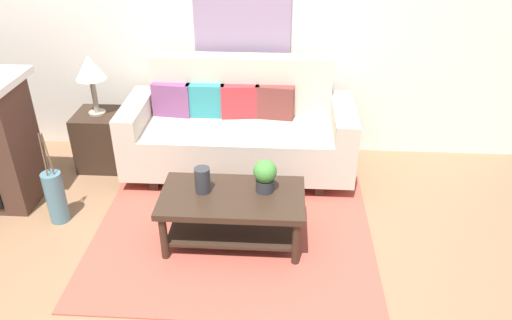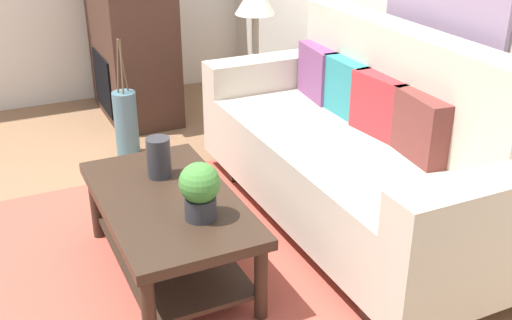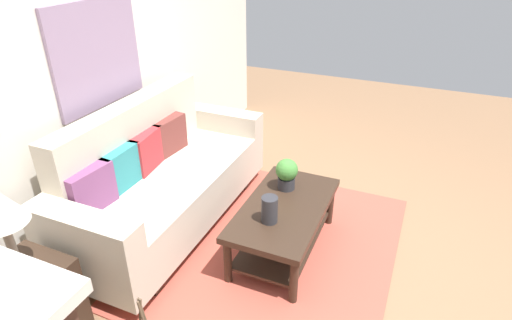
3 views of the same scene
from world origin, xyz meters
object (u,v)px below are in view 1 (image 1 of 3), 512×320
throw_pillow_plum (172,100)px  potted_plant_tabletop (265,175)px  throw_pillow_teal (206,100)px  throw_pillow_maroon (275,102)px  side_table (102,140)px  framed_painting (242,10)px  coffee_table (233,207)px  table_lamp (90,70)px  throw_pillow_crimson (240,101)px  floor_vase (56,197)px  couch (239,131)px  tabletop_vase (202,180)px

throw_pillow_plum → potted_plant_tabletop: (0.94, -1.13, -0.11)m
throw_pillow_teal → throw_pillow_maroon: 0.65m
throw_pillow_plum → side_table: size_ratio=0.64×
potted_plant_tabletop → framed_painting: framed_painting is taller
throw_pillow_maroon → framed_painting: bearing=133.7°
coffee_table → framed_painting: 1.91m
table_lamp → throw_pillow_plum: bearing=7.7°
throw_pillow_teal → throw_pillow_crimson: bearing=0.0°
floor_vase → throw_pillow_crimson: bearing=35.6°
couch → potted_plant_tabletop: 1.05m
throw_pillow_teal → floor_vase: throw_pillow_teal is taller
table_lamp → floor_vase: bearing=-95.2°
throw_pillow_maroon → floor_vase: 2.09m
throw_pillow_maroon → table_lamp: size_ratio=0.63×
throw_pillow_plum → coffee_table: throw_pillow_plum is taller
throw_pillow_crimson → framed_painting: (0.00, 0.34, 0.76)m
side_table → floor_vase: size_ratio=1.23×
throw_pillow_crimson → throw_pillow_maroon: bearing=0.0°
table_lamp → tabletop_vase: bearing=-42.5°
couch → throw_pillow_maroon: couch is taller
tabletop_vase → potted_plant_tabletop: bearing=4.7°
throw_pillow_plum → floor_vase: size_ratio=0.79×
coffee_table → tabletop_vase: size_ratio=5.42×
throw_pillow_teal → floor_vase: bearing=-137.3°
throw_pillow_maroon → potted_plant_tabletop: (-0.04, -1.13, -0.11)m
throw_pillow_plum → floor_vase: (-0.79, -1.03, -0.45)m
throw_pillow_plum → tabletop_vase: (0.47, -1.17, -0.15)m
couch → coffee_table: (0.04, -1.08, -0.12)m
throw_pillow_teal → table_lamp: bearing=-174.7°
throw_pillow_teal → potted_plant_tabletop: bearing=-61.6°
throw_pillow_crimson → potted_plant_tabletop: 1.17m
couch → side_table: size_ratio=3.77×
potted_plant_tabletop → coffee_table: bearing=-162.9°
side_table → potted_plant_tabletop: bearing=-32.2°
throw_pillow_maroon → throw_pillow_teal: bearing=180.0°
couch → potted_plant_tabletop: (0.29, -1.00, 0.14)m
throw_pillow_teal → framed_painting: bearing=46.3°
coffee_table → framed_painting: bearing=91.6°
throw_pillow_crimson → potted_plant_tabletop: throw_pillow_crimson is taller
throw_pillow_crimson → side_table: 1.42m
throw_pillow_crimson → side_table: (-1.36, -0.10, -0.40)m
couch → throw_pillow_teal: size_ratio=5.87×
throw_pillow_maroon → potted_plant_tabletop: 1.14m
throw_pillow_maroon → coffee_table: bearing=-103.2°
potted_plant_tabletop → throw_pillow_crimson: bearing=104.2°
throw_pillow_plum → table_lamp: (-0.71, -0.10, 0.31)m
throw_pillow_maroon → throw_pillow_plum: bearing=180.0°
side_table → coffee_table: bearing=-38.4°
couch → floor_vase: 1.71m
coffee_table → tabletop_vase: bearing=170.9°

